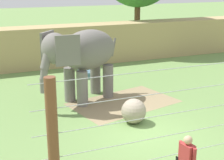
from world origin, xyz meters
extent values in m
plane|color=#6B8E4C|center=(0.00, 0.00, 0.00)|extent=(120.00, 120.00, 0.00)
cube|color=#937F5B|center=(0.57, 3.33, 0.00)|extent=(5.16, 3.89, 0.01)
cube|color=tan|center=(0.00, 11.33, 1.27)|extent=(36.00, 1.80, 2.54)
cylinder|color=slate|center=(-1.25, 3.71, 0.79)|extent=(0.49, 0.49, 1.57)
cylinder|color=slate|center=(-1.60, 4.50, 0.79)|extent=(0.49, 0.49, 1.57)
cylinder|color=slate|center=(0.22, 4.35, 0.79)|extent=(0.49, 0.49, 1.57)
cylinder|color=slate|center=(-0.13, 5.14, 0.79)|extent=(0.49, 0.49, 1.57)
ellipsoid|color=slate|center=(-0.69, 4.42, 2.33)|extent=(3.30, 2.61, 1.79)
ellipsoid|color=slate|center=(-2.37, 3.69, 2.65)|extent=(1.51, 1.57, 1.30)
cube|color=slate|center=(-1.99, 3.12, 2.65)|extent=(1.01, 0.14, 1.23)
cube|color=slate|center=(-2.53, 4.35, 2.65)|extent=(0.75, 0.83, 1.23)
cylinder|color=slate|center=(-2.81, 3.50, 2.18)|extent=(0.65, 0.55, 0.70)
cylinder|color=slate|center=(-2.93, 3.45, 1.69)|extent=(0.48, 0.43, 0.66)
cylinder|color=slate|center=(-3.01, 3.41, 1.23)|extent=(0.30, 0.30, 0.62)
cylinder|color=slate|center=(0.80, 5.07, 2.22)|extent=(0.36, 0.24, 0.90)
sphere|color=gray|center=(0.00, 1.15, 0.48)|extent=(0.97, 0.97, 0.97)
cylinder|color=brown|center=(-3.93, -2.48, 1.63)|extent=(0.27, 0.27, 3.25)
cylinder|color=#B7B7BC|center=(0.00, -2.48, 0.59)|extent=(8.86, 0.02, 0.02)
cylinder|color=#B7B7BC|center=(0.00, -2.48, 1.22)|extent=(8.86, 0.02, 0.02)
cylinder|color=#B7B7BC|center=(0.00, -2.48, 1.85)|extent=(8.86, 0.02, 0.02)
cylinder|color=#B7B7BC|center=(0.00, -2.48, 2.49)|extent=(8.86, 0.02, 0.02)
cylinder|color=#B7B7BC|center=(0.00, -2.48, 3.12)|extent=(8.86, 0.02, 0.02)
cube|color=#B23333|center=(-0.80, -3.48, 1.16)|extent=(0.29, 0.40, 0.56)
sphere|color=tan|center=(-0.80, -3.48, 1.56)|extent=(0.22, 0.22, 0.22)
cylinder|color=#B23333|center=(-0.76, -3.72, 1.16)|extent=(0.11, 0.11, 0.54)
cylinder|color=#B23333|center=(-0.85, -3.24, 1.16)|extent=(0.11, 0.11, 0.54)
cube|color=black|center=(-0.93, -3.24, 0.94)|extent=(0.03, 0.07, 0.14)
cylinder|color=slate|center=(0.36, 8.01, 0.17)|extent=(1.10, 1.10, 0.35)
cylinder|color=#38607A|center=(0.36, 8.01, 0.32)|extent=(1.01, 1.01, 0.02)
cylinder|color=brown|center=(6.36, 13.63, 1.96)|extent=(0.44, 0.44, 3.92)
camera|label=1|loc=(-5.42, -9.70, 5.34)|focal=54.08mm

